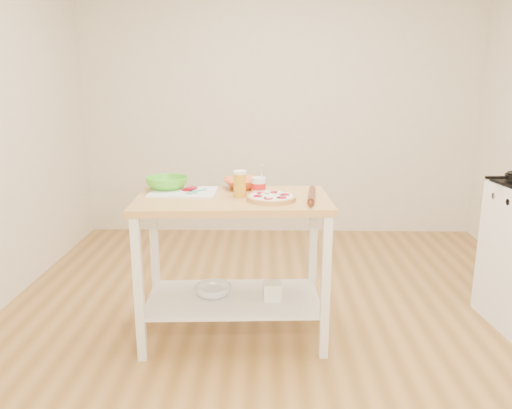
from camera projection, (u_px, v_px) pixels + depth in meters
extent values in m
cube|color=#AE7E40|center=(287.00, 336.00, 3.18)|extent=(4.00, 4.50, 0.02)
cube|color=#EFE4C9|center=(280.00, 102.00, 5.04)|extent=(4.00, 0.02, 2.70)
cube|color=#EFE4C9|center=(370.00, 257.00, 0.66)|extent=(4.00, 0.02, 2.70)
cube|color=tan|center=(233.00, 201.00, 2.95)|extent=(1.17, 0.67, 0.04)
cube|color=white|center=(234.00, 299.00, 3.11)|extent=(1.09, 0.61, 0.02)
cube|color=white|center=(139.00, 290.00, 2.79)|extent=(0.05, 0.05, 0.86)
cube|color=white|center=(155.00, 257.00, 3.31)|extent=(0.05, 0.05, 0.86)
cube|color=white|center=(325.00, 288.00, 2.82)|extent=(0.05, 0.05, 0.86)
cube|color=white|center=(313.00, 256.00, 3.33)|extent=(0.05, 0.05, 0.86)
cube|color=black|center=(497.00, 178.00, 3.15)|extent=(0.14, 0.03, 0.02)
cylinder|color=#DEA75E|center=(271.00, 199.00, 2.88)|extent=(0.28, 0.28, 0.02)
cylinder|color=#DEA75E|center=(271.00, 197.00, 2.87)|extent=(0.28, 0.28, 0.01)
cylinder|color=white|center=(271.00, 197.00, 2.87)|extent=(0.25, 0.25, 0.01)
cylinder|color=#9E0317|center=(285.00, 195.00, 2.89)|extent=(0.05, 0.05, 0.01)
cylinder|color=#9E0317|center=(275.00, 192.00, 2.95)|extent=(0.05, 0.05, 0.01)
cylinder|color=#9E0317|center=(261.00, 193.00, 2.93)|extent=(0.05, 0.05, 0.01)
cylinder|color=#9E0317|center=(258.00, 196.00, 2.85)|extent=(0.05, 0.05, 0.01)
cylinder|color=#9E0317|center=(268.00, 199.00, 2.80)|extent=(0.05, 0.05, 0.01)
cylinder|color=#9E0317|center=(282.00, 198.00, 2.82)|extent=(0.05, 0.05, 0.01)
sphere|color=white|center=(280.00, 194.00, 2.91)|extent=(0.03, 0.03, 0.03)
sphere|color=white|center=(267.00, 193.00, 2.93)|extent=(0.03, 0.03, 0.03)
sphere|color=white|center=(263.00, 196.00, 2.87)|extent=(0.03, 0.03, 0.03)
sphere|color=white|center=(269.00, 198.00, 2.81)|extent=(0.03, 0.03, 0.03)
plane|color=#0F5D14|center=(281.00, 195.00, 2.87)|extent=(0.02, 0.02, 0.00)
plane|color=#0F5D14|center=(277.00, 193.00, 2.93)|extent=(0.03, 0.03, 0.00)
plane|color=#0F5D14|center=(267.00, 193.00, 2.91)|extent=(0.03, 0.03, 0.00)
plane|color=#0F5D14|center=(258.00, 195.00, 2.87)|extent=(0.02, 0.02, 0.00)
plane|color=#0F5D14|center=(266.00, 197.00, 2.81)|extent=(0.03, 0.03, 0.00)
plane|color=#0F5D14|center=(278.00, 197.00, 2.81)|extent=(0.03, 0.03, 0.00)
cube|color=white|center=(184.00, 192.00, 3.06)|extent=(0.41, 0.31, 0.01)
cube|color=#F4EACC|center=(167.00, 187.00, 3.13)|extent=(0.02, 0.02, 0.02)
cube|color=#F4EACC|center=(172.00, 187.00, 3.13)|extent=(0.02, 0.02, 0.02)
cube|color=#F4EACC|center=(178.00, 187.00, 3.13)|extent=(0.02, 0.02, 0.02)
cube|color=#F4EACC|center=(168.00, 185.00, 3.16)|extent=(0.02, 0.02, 0.02)
cube|color=#F4EACC|center=(173.00, 185.00, 3.16)|extent=(0.02, 0.02, 0.02)
cube|color=#F4EACC|center=(179.00, 185.00, 3.16)|extent=(0.02, 0.02, 0.02)
cylinder|color=#9E0317|center=(187.00, 190.00, 3.08)|extent=(0.07, 0.07, 0.01)
cylinder|color=#9E0317|center=(190.00, 189.00, 3.07)|extent=(0.07, 0.07, 0.01)
cylinder|color=#9E0317|center=(192.00, 188.00, 3.07)|extent=(0.07, 0.07, 0.01)
cube|color=#44B6A4|center=(192.00, 193.00, 2.99)|extent=(0.07, 0.07, 0.01)
cylinder|color=#44B6A4|center=(199.00, 190.00, 3.05)|extent=(0.08, 0.07, 0.01)
cube|color=silver|center=(186.00, 187.00, 3.16)|extent=(0.17, 0.10, 0.00)
cube|color=black|center=(167.00, 189.00, 3.09)|extent=(0.10, 0.06, 0.01)
imported|color=#D3541F|center=(243.00, 183.00, 3.19)|extent=(0.31, 0.31, 0.06)
imported|color=#52C629|center=(167.00, 183.00, 3.14)|extent=(0.35, 0.35, 0.08)
cylinder|color=gold|center=(240.00, 185.00, 2.95)|extent=(0.07, 0.07, 0.14)
cylinder|color=white|center=(240.00, 172.00, 2.93)|extent=(0.08, 0.08, 0.02)
cylinder|color=white|center=(258.00, 186.00, 3.00)|extent=(0.09, 0.09, 0.11)
cylinder|color=red|center=(258.00, 186.00, 3.00)|extent=(0.09, 0.09, 0.04)
cylinder|color=silver|center=(262.00, 173.00, 2.98)|extent=(0.01, 0.06, 0.11)
cylinder|color=#602A16|center=(312.00, 196.00, 2.90)|extent=(0.08, 0.35, 0.04)
imported|color=silver|center=(213.00, 291.00, 3.11)|extent=(0.28, 0.28, 0.07)
cube|color=white|center=(272.00, 291.00, 3.07)|extent=(0.11, 0.11, 0.11)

